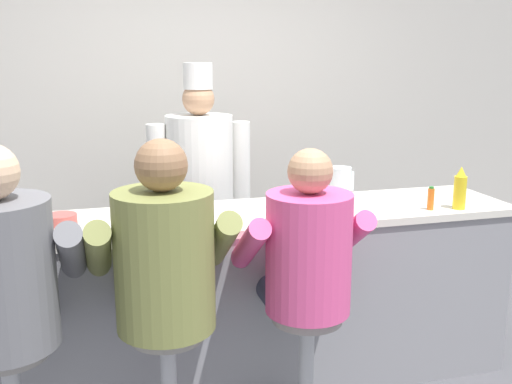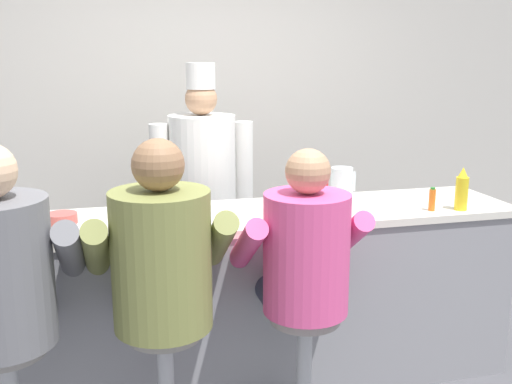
% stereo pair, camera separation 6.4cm
% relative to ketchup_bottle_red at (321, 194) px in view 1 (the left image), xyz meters
% --- Properties ---
extents(wall_back, '(10.00, 0.06, 2.70)m').
position_rel_ketchup_bottle_red_xyz_m(wall_back, '(-0.35, 1.76, 0.24)').
color(wall_back, beige).
rests_on(wall_back, ground_plane).
extents(diner_counter, '(2.97, 0.64, 0.99)m').
position_rel_ketchup_bottle_red_xyz_m(diner_counter, '(-0.35, 0.14, -0.61)').
color(diner_counter, gray).
rests_on(diner_counter, ground_plane).
extents(ketchup_bottle_red, '(0.08, 0.08, 0.25)m').
position_rel_ketchup_bottle_red_xyz_m(ketchup_bottle_red, '(0.00, 0.00, 0.00)').
color(ketchup_bottle_red, red).
rests_on(ketchup_bottle_red, diner_counter).
extents(mustard_bottle_yellow, '(0.07, 0.07, 0.24)m').
position_rel_ketchup_bottle_red_xyz_m(mustard_bottle_yellow, '(0.79, -0.09, -0.00)').
color(mustard_bottle_yellow, yellow).
rests_on(mustard_bottle_yellow, diner_counter).
extents(hot_sauce_bottle_orange, '(0.04, 0.04, 0.13)m').
position_rel_ketchup_bottle_red_xyz_m(hot_sauce_bottle_orange, '(0.62, -0.06, -0.05)').
color(hot_sauce_bottle_orange, orange).
rests_on(hot_sauce_bottle_orange, diner_counter).
extents(water_pitcher_clear, '(0.15, 0.13, 0.19)m').
position_rel_ketchup_bottle_red_xyz_m(water_pitcher_clear, '(0.24, 0.30, -0.02)').
color(water_pitcher_clear, silver).
rests_on(water_pitcher_clear, diner_counter).
extents(breakfast_plate, '(0.26, 0.26, 0.05)m').
position_rel_ketchup_bottle_red_xyz_m(breakfast_plate, '(-0.65, -0.02, -0.10)').
color(breakfast_plate, white).
rests_on(breakfast_plate, diner_counter).
extents(cereal_bowl, '(0.15, 0.15, 0.05)m').
position_rel_ketchup_bottle_red_xyz_m(cereal_bowl, '(-1.32, 0.17, -0.09)').
color(cereal_bowl, '#B24C47').
rests_on(cereal_bowl, diner_counter).
extents(diner_seated_grey, '(0.66, 0.65, 1.50)m').
position_rel_ketchup_bottle_red_xyz_m(diner_seated_grey, '(-1.54, -0.41, -0.18)').
color(diner_seated_grey, '#B2B5BA').
rests_on(diner_seated_grey, ground_plane).
extents(diner_seated_olive, '(0.65, 0.64, 1.49)m').
position_rel_ketchup_bottle_red_xyz_m(diner_seated_olive, '(-0.88, -0.41, -0.18)').
color(diner_seated_olive, '#B2B5BA').
rests_on(diner_seated_olive, ground_plane).
extents(diner_seated_pink, '(0.60, 0.59, 1.43)m').
position_rel_ketchup_bottle_red_xyz_m(diner_seated_pink, '(-0.23, -0.41, -0.21)').
color(diner_seated_pink, '#B2B5BA').
rests_on(diner_seated_pink, ground_plane).
extents(cook_in_whites_near, '(0.69, 0.44, 1.78)m').
position_rel_ketchup_bottle_red_xyz_m(cook_in_whites_near, '(-0.47, 1.01, -0.13)').
color(cook_in_whites_near, '#232328').
rests_on(cook_in_whites_near, ground_plane).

